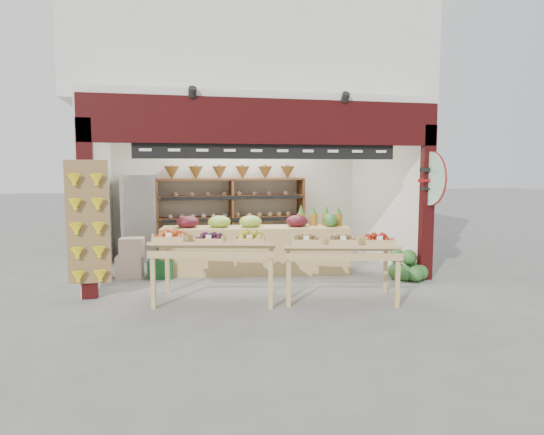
{
  "coord_description": "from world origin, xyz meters",
  "views": [
    {
      "loc": [
        -1.67,
        -8.53,
        1.95
      ],
      "look_at": [
        0.22,
        -0.2,
        1.05
      ],
      "focal_mm": 32.0,
      "sensor_mm": 36.0,
      "label": 1
    }
  ],
  "objects_px": {
    "display_table_right": "(340,245)",
    "back_shelving": "(231,200)",
    "display_table_left": "(208,243)",
    "refrigerator": "(140,218)",
    "cardboard_stack": "(144,262)",
    "mid_counter": "(255,248)",
    "watermelon_pile": "(408,268)"
  },
  "relations": [
    {
      "from": "refrigerator",
      "to": "display_table_left",
      "type": "xyz_separation_m",
      "value": [
        1.1,
        -3.34,
        -0.05
      ]
    },
    {
      "from": "display_table_right",
      "to": "back_shelving",
      "type": "bearing_deg",
      "value": 105.23
    },
    {
      "from": "display_table_left",
      "to": "back_shelving",
      "type": "bearing_deg",
      "value": 76.37
    },
    {
      "from": "display_table_left",
      "to": "display_table_right",
      "type": "xyz_separation_m",
      "value": [
        1.88,
        -0.44,
        -0.02
      ]
    },
    {
      "from": "cardboard_stack",
      "to": "display_table_left",
      "type": "height_order",
      "value": "display_table_left"
    },
    {
      "from": "cardboard_stack",
      "to": "mid_counter",
      "type": "xyz_separation_m",
      "value": [
        1.99,
        -0.11,
        0.21
      ]
    },
    {
      "from": "display_table_right",
      "to": "cardboard_stack",
      "type": "bearing_deg",
      "value": 142.87
    },
    {
      "from": "back_shelving",
      "to": "mid_counter",
      "type": "bearing_deg",
      "value": -84.23
    },
    {
      "from": "mid_counter",
      "to": "display_table_left",
      "type": "height_order",
      "value": "display_table_left"
    },
    {
      "from": "back_shelving",
      "to": "display_table_right",
      "type": "height_order",
      "value": "back_shelving"
    },
    {
      "from": "mid_counter",
      "to": "watermelon_pile",
      "type": "xyz_separation_m",
      "value": [
        2.5,
        -1.08,
        -0.28
      ]
    },
    {
      "from": "cardboard_stack",
      "to": "display_table_left",
      "type": "xyz_separation_m",
      "value": [
        0.97,
        -1.72,
        0.58
      ]
    },
    {
      "from": "display_table_left",
      "to": "display_table_right",
      "type": "distance_m",
      "value": 1.93
    },
    {
      "from": "back_shelving",
      "to": "display_table_left",
      "type": "bearing_deg",
      "value": -103.63
    },
    {
      "from": "refrigerator",
      "to": "display_table_left",
      "type": "bearing_deg",
      "value": -68.81
    },
    {
      "from": "back_shelving",
      "to": "mid_counter",
      "type": "xyz_separation_m",
      "value": [
        0.18,
        -1.81,
        -0.77
      ]
    },
    {
      "from": "back_shelving",
      "to": "display_table_right",
      "type": "distance_m",
      "value": 4.03
    },
    {
      "from": "watermelon_pile",
      "to": "display_table_left",
      "type": "bearing_deg",
      "value": -171.37
    },
    {
      "from": "refrigerator",
      "to": "cardboard_stack",
      "type": "bearing_deg",
      "value": -82.56
    },
    {
      "from": "cardboard_stack",
      "to": "display_table_left",
      "type": "distance_m",
      "value": 2.06
    },
    {
      "from": "back_shelving",
      "to": "refrigerator",
      "type": "distance_m",
      "value": 1.96
    },
    {
      "from": "display_table_right",
      "to": "watermelon_pile",
      "type": "bearing_deg",
      "value": 30.93
    },
    {
      "from": "back_shelving",
      "to": "cardboard_stack",
      "type": "xyz_separation_m",
      "value": [
        -1.8,
        -1.7,
        -0.98
      ]
    },
    {
      "from": "watermelon_pile",
      "to": "display_table_right",
      "type": "bearing_deg",
      "value": -149.07
    },
    {
      "from": "back_shelving",
      "to": "refrigerator",
      "type": "relative_size",
      "value": 1.8
    },
    {
      "from": "mid_counter",
      "to": "display_table_right",
      "type": "xyz_separation_m",
      "value": [
        0.87,
        -2.06,
        0.35
      ]
    },
    {
      "from": "display_table_left",
      "to": "watermelon_pile",
      "type": "height_order",
      "value": "display_table_left"
    },
    {
      "from": "cardboard_stack",
      "to": "watermelon_pile",
      "type": "bearing_deg",
      "value": -14.8
    },
    {
      "from": "back_shelving",
      "to": "display_table_left",
      "type": "height_order",
      "value": "back_shelving"
    },
    {
      "from": "mid_counter",
      "to": "display_table_left",
      "type": "distance_m",
      "value": 1.94
    },
    {
      "from": "display_table_left",
      "to": "watermelon_pile",
      "type": "xyz_separation_m",
      "value": [
        3.51,
        0.53,
        -0.65
      ]
    },
    {
      "from": "display_table_left",
      "to": "watermelon_pile",
      "type": "relative_size",
      "value": 2.7
    }
  ]
}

